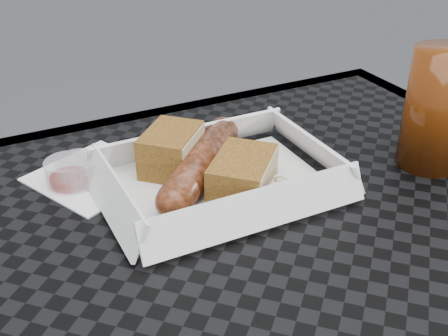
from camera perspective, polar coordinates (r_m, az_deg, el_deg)
name	(u,v)px	position (r m, az deg, el deg)	size (l,w,h in m)	color
food_tray	(220,186)	(0.61, -0.43, -1.88)	(0.22, 0.15, 0.00)	white
bratwurst	(201,163)	(0.61, -2.36, 0.48)	(0.15, 0.15, 0.04)	brown
bread_near	(171,150)	(0.63, -5.38, 1.83)	(0.07, 0.05, 0.05)	#8C5F23
bread_far	(242,176)	(0.58, 1.89, -0.77)	(0.08, 0.06, 0.04)	#8C5F23
veg_garnish	(282,192)	(0.59, 5.87, -2.44)	(0.03, 0.03, 0.00)	#F1530A
napkin	(95,175)	(0.64, -12.95, -0.74)	(0.12, 0.12, 0.00)	white
condiment_cup_sauce	(69,173)	(0.63, -15.47, -0.52)	(0.05, 0.05, 0.03)	#9A1A0B
condiment_cup_empty	(79,171)	(0.63, -14.47, -0.30)	(0.05, 0.05, 0.03)	silver
drink_glass	(437,109)	(0.67, 20.79, 5.60)	(0.07, 0.07, 0.14)	#4C1E06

